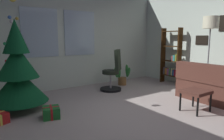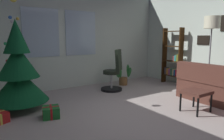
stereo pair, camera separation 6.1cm
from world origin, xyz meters
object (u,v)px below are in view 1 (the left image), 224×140
object	(u,v)px
holiday_tree	(18,73)
floor_lamp	(210,28)
bookshelf	(171,59)
potted_plant	(122,75)
gift_box_green	(51,112)
footstool	(196,93)
office_chair	(113,74)

from	to	relation	value
holiday_tree	floor_lamp	distance (m)	4.29
holiday_tree	bookshelf	bearing A→B (deg)	-2.44
bookshelf	potted_plant	bearing A→B (deg)	151.59
gift_box_green	holiday_tree	bearing A→B (deg)	114.42
bookshelf	potted_plant	size ratio (longest dim) A/B	2.51
potted_plant	footstool	bearing A→B (deg)	-95.33
gift_box_green	potted_plant	size ratio (longest dim) A/B	0.54
bookshelf	floor_lamp	xyz separation A→B (m)	(-0.31, -1.33, 0.86)
holiday_tree	gift_box_green	size ratio (longest dim) A/B	5.98
footstool	floor_lamp	world-z (taller)	floor_lamp
office_chair	potted_plant	size ratio (longest dim) A/B	1.64
footstool	floor_lamp	bearing A→B (deg)	22.33
bookshelf	holiday_tree	bearing A→B (deg)	177.56
gift_box_green	office_chair	distance (m)	2.19
bookshelf	gift_box_green	bearing A→B (deg)	-171.52
footstool	holiday_tree	world-z (taller)	holiday_tree
potted_plant	holiday_tree	bearing A→B (deg)	-169.70
holiday_tree	office_chair	bearing A→B (deg)	3.54
potted_plant	office_chair	bearing A→B (deg)	-147.34
potted_plant	bookshelf	bearing A→B (deg)	-28.41
footstool	office_chair	bearing A→B (deg)	99.61
holiday_tree	gift_box_green	xyz separation A→B (m)	(0.34, -0.76, -0.63)
floor_lamp	potted_plant	world-z (taller)	floor_lamp
holiday_tree	floor_lamp	xyz separation A→B (m)	(3.92, -1.51, 0.87)
footstool	holiday_tree	xyz separation A→B (m)	(-2.68, 2.02, 0.37)
office_chair	floor_lamp	xyz separation A→B (m)	(1.61, -1.65, 1.16)
gift_box_green	potted_plant	bearing A→B (deg)	26.63
footstool	potted_plant	distance (m)	2.56
footstool	office_chair	xyz separation A→B (m)	(-0.37, 2.16, 0.08)
gift_box_green	office_chair	xyz separation A→B (m)	(1.97, 0.90, 0.33)
floor_lamp	potted_plant	bearing A→B (deg)	116.22
holiday_tree	gift_box_green	distance (m)	1.05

